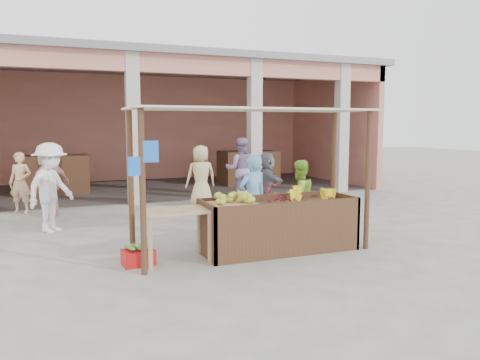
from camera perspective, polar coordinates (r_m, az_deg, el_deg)
name	(u,v)px	position (r m, az deg, el deg)	size (l,w,h in m)	color
ground	(251,253)	(7.86, 1.40, -8.92)	(60.00, 60.00, 0.00)	slate
market_building	(149,108)	(16.18, -11.03, 8.64)	(14.40, 6.40, 4.20)	tan
fruit_stall	(279,227)	(7.96, 4.73, -5.76)	(2.60, 0.95, 0.80)	#503020
stall_awning	(249,134)	(7.62, 1.16, 5.66)	(4.09, 1.35, 2.39)	#503020
banana_heap	(311,196)	(8.14, 8.65, -1.97)	(1.08, 0.59, 0.20)	yellow
melon_tray	(233,201)	(7.59, -0.89, -2.57)	(0.73, 0.63, 0.20)	tan
berry_heap	(280,199)	(7.87, 4.95, -2.37)	(0.49, 0.40, 0.15)	maroon
side_table	(176,218)	(7.31, -7.82, -4.66)	(1.03, 0.69, 0.82)	tan
papaya_pile	(176,203)	(7.26, -7.85, -2.74)	(0.76, 0.44, 0.22)	#568B2D
red_crate	(138,257)	(7.35, -12.29, -9.21)	(0.46, 0.33, 0.24)	#AD1212
plantain_bundle	(138,247)	(7.31, -12.32, -8.01)	(0.38, 0.27, 0.08)	#4D832F
produce_sacks	(266,187)	(13.90, 3.15, -0.84)	(0.98, 0.73, 0.59)	maroon
vendor_blue	(253,195)	(8.51, 1.56, -1.89)	(0.63, 0.46, 1.69)	#66ADE8
vendor_green	(299,195)	(9.24, 7.24, -1.79)	(0.73, 0.42, 1.52)	#92CC37
motorcycle	(251,204)	(9.97, 1.39, -2.90)	(1.73, 0.60, 0.91)	#A71B15
shopper_a	(51,184)	(9.96, -22.08, -0.47)	(1.23, 0.62, 1.92)	white
shopper_b	(50,181)	(11.70, -22.14, -0.17)	(0.96, 0.51, 1.63)	#D18487
shopper_c	(201,173)	(12.08, -4.80, 0.86)	(0.86, 0.56, 1.79)	tan
shopper_d	(267,179)	(11.85, 3.31, 0.13)	(1.41, 0.58, 1.53)	#575562
shopper_e	(20,181)	(12.43, -25.21, -0.16)	(0.57, 0.43, 1.54)	#E0AA7F
shopper_f	(241,166)	(13.13, 0.07, 1.68)	(0.95, 0.54, 1.94)	#917AA7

